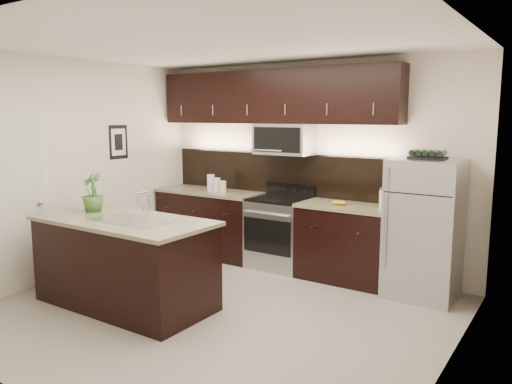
% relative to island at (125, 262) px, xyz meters
% --- Properties ---
extents(ground, '(4.50, 4.50, 0.00)m').
position_rel_island_xyz_m(ground, '(0.92, 0.38, -0.47)').
color(ground, gray).
rests_on(ground, ground).
extents(room_walls, '(4.52, 4.02, 2.71)m').
position_rel_island_xyz_m(room_walls, '(0.81, 0.34, 1.22)').
color(room_walls, silver).
rests_on(room_walls, ground).
extents(counter_run, '(3.51, 0.65, 0.94)m').
position_rel_island_xyz_m(counter_run, '(0.46, 2.07, -0.00)').
color(counter_run, black).
rests_on(counter_run, ground).
extents(upper_fixtures, '(3.49, 0.40, 1.66)m').
position_rel_island_xyz_m(upper_fixtures, '(0.49, 2.21, 1.67)').
color(upper_fixtures, black).
rests_on(upper_fixtures, counter_run).
extents(island, '(1.96, 0.96, 0.94)m').
position_rel_island_xyz_m(island, '(0.00, 0.00, 0.00)').
color(island, black).
rests_on(island, ground).
extents(sink_faucet, '(0.84, 0.50, 0.28)m').
position_rel_island_xyz_m(sink_faucet, '(0.15, 0.01, 0.48)').
color(sink_faucet, silver).
rests_on(sink_faucet, island).
extents(refrigerator, '(0.74, 0.67, 1.54)m').
position_rel_island_xyz_m(refrigerator, '(2.56, 2.01, 0.30)').
color(refrigerator, '#B2B2B7').
rests_on(refrigerator, ground).
extents(wine_rack, '(0.38, 0.24, 0.09)m').
position_rel_island_xyz_m(wine_rack, '(2.56, 2.01, 1.11)').
color(wine_rack, black).
rests_on(wine_rack, refrigerator).
extents(plant, '(0.26, 0.26, 0.43)m').
position_rel_island_xyz_m(plant, '(-0.59, 0.09, 0.68)').
color(plant, '#386628').
rests_on(plant, island).
extents(canisters, '(0.35, 0.15, 0.24)m').
position_rel_island_xyz_m(canisters, '(-0.35, 2.00, 0.57)').
color(canisters, silver).
rests_on(canisters, counter_run).
extents(french_press, '(0.12, 0.12, 0.34)m').
position_rel_island_xyz_m(french_press, '(2.09, 2.02, 0.59)').
color(french_press, silver).
rests_on(french_press, counter_run).
extents(bananas, '(0.21, 0.19, 0.05)m').
position_rel_island_xyz_m(bananas, '(1.49, 1.99, 0.50)').
color(bananas, gold).
rests_on(bananas, counter_run).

